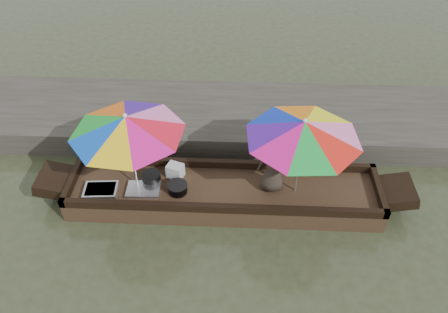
{
  "coord_description": "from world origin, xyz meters",
  "views": [
    {
      "loc": [
        0.26,
        -5.41,
        5.85
      ],
      "look_at": [
        0.0,
        0.1,
        1.0
      ],
      "focal_mm": 35.0,
      "sensor_mm": 36.0,
      "label": 1
    }
  ],
  "objects_px": {
    "supply_bag": "(175,171)",
    "umbrella_stern": "(300,157)",
    "umbrella_bow": "(132,152)",
    "cooking_pot": "(151,178)",
    "vendor": "(273,165)",
    "tray_scallop": "(143,190)",
    "boat_hull": "(224,195)",
    "tray_crayfish": "(101,190)",
    "charcoal_grill": "(178,188)"
  },
  "relations": [
    {
      "from": "tray_crayfish",
      "to": "supply_bag",
      "type": "xyz_separation_m",
      "value": [
        1.25,
        0.47,
        0.09
      ]
    },
    {
      "from": "boat_hull",
      "to": "vendor",
      "type": "xyz_separation_m",
      "value": [
        0.83,
        0.04,
        0.72
      ]
    },
    {
      "from": "cooking_pot",
      "to": "charcoal_grill",
      "type": "height_order",
      "value": "cooking_pot"
    },
    {
      "from": "charcoal_grill",
      "to": "tray_crayfish",
      "type": "bearing_deg",
      "value": -176.63
    },
    {
      "from": "cooking_pot",
      "to": "vendor",
      "type": "xyz_separation_m",
      "value": [
        2.13,
        -0.07,
        0.46
      ]
    },
    {
      "from": "cooking_pot",
      "to": "supply_bag",
      "type": "xyz_separation_m",
      "value": [
        0.41,
        0.15,
        0.04
      ]
    },
    {
      "from": "tray_scallop",
      "to": "umbrella_bow",
      "type": "xyz_separation_m",
      "value": [
        -0.13,
        0.14,
        0.74
      ]
    },
    {
      "from": "umbrella_bow",
      "to": "charcoal_grill",
      "type": "bearing_deg",
      "value": -9.83
    },
    {
      "from": "cooking_pot",
      "to": "tray_crayfish",
      "type": "bearing_deg",
      "value": -159.29
    },
    {
      "from": "tray_crayfish",
      "to": "umbrella_stern",
      "type": "relative_size",
      "value": 0.31
    },
    {
      "from": "boat_hull",
      "to": "cooking_pot",
      "type": "xyz_separation_m",
      "value": [
        -1.3,
        0.11,
        0.26
      ]
    },
    {
      "from": "umbrella_bow",
      "to": "umbrella_stern",
      "type": "relative_size",
      "value": 1.0
    },
    {
      "from": "charcoal_grill",
      "to": "cooking_pot",
      "type": "bearing_deg",
      "value": 154.62
    },
    {
      "from": "tray_crayfish",
      "to": "vendor",
      "type": "distance_m",
      "value": 3.02
    },
    {
      "from": "vendor",
      "to": "umbrella_bow",
      "type": "bearing_deg",
      "value": 2.76
    },
    {
      "from": "cooking_pot",
      "to": "vendor",
      "type": "bearing_deg",
      "value": -1.81
    },
    {
      "from": "boat_hull",
      "to": "umbrella_stern",
      "type": "height_order",
      "value": "umbrella_stern"
    },
    {
      "from": "umbrella_bow",
      "to": "tray_crayfish",
      "type": "bearing_deg",
      "value": -161.13
    },
    {
      "from": "cooking_pot",
      "to": "tray_scallop",
      "type": "xyz_separation_m",
      "value": [
        -0.1,
        -0.25,
        -0.06
      ]
    },
    {
      "from": "supply_bag",
      "to": "umbrella_stern",
      "type": "distance_m",
      "value": 2.24
    },
    {
      "from": "vendor",
      "to": "umbrella_stern",
      "type": "relative_size",
      "value": 0.58
    },
    {
      "from": "cooking_pot",
      "to": "tray_scallop",
      "type": "distance_m",
      "value": 0.27
    },
    {
      "from": "tray_crayfish",
      "to": "tray_scallop",
      "type": "relative_size",
      "value": 1.0
    },
    {
      "from": "tray_scallop",
      "to": "umbrella_stern",
      "type": "bearing_deg",
      "value": 2.94
    },
    {
      "from": "tray_scallop",
      "to": "umbrella_stern",
      "type": "distance_m",
      "value": 2.76
    },
    {
      "from": "supply_bag",
      "to": "umbrella_bow",
      "type": "bearing_deg",
      "value": -157.86
    },
    {
      "from": "boat_hull",
      "to": "cooking_pot",
      "type": "relative_size",
      "value": 16.47
    },
    {
      "from": "cooking_pot",
      "to": "umbrella_bow",
      "type": "bearing_deg",
      "value": -154.75
    },
    {
      "from": "tray_scallop",
      "to": "boat_hull",
      "type": "bearing_deg",
      "value": 5.55
    },
    {
      "from": "supply_bag",
      "to": "umbrella_stern",
      "type": "xyz_separation_m",
      "value": [
        2.13,
        -0.26,
        0.65
      ]
    },
    {
      "from": "tray_scallop",
      "to": "tray_crayfish",
      "type": "bearing_deg",
      "value": -174.57
    },
    {
      "from": "vendor",
      "to": "umbrella_bow",
      "type": "xyz_separation_m",
      "value": [
        -2.37,
        -0.04,
        0.23
      ]
    },
    {
      "from": "tray_scallop",
      "to": "charcoal_grill",
      "type": "relative_size",
      "value": 1.73
    },
    {
      "from": "supply_bag",
      "to": "umbrella_stern",
      "type": "bearing_deg",
      "value": -7.05
    },
    {
      "from": "tray_crayfish",
      "to": "umbrella_stern",
      "type": "distance_m",
      "value": 3.46
    },
    {
      "from": "charcoal_grill",
      "to": "vendor",
      "type": "bearing_deg",
      "value": 5.95
    },
    {
      "from": "supply_bag",
      "to": "umbrella_bow",
      "type": "xyz_separation_m",
      "value": [
        -0.65,
        -0.26,
        0.65
      ]
    },
    {
      "from": "charcoal_grill",
      "to": "umbrella_stern",
      "type": "height_order",
      "value": "umbrella_stern"
    },
    {
      "from": "vendor",
      "to": "supply_bag",
      "type": "bearing_deg",
      "value": -5.6
    },
    {
      "from": "vendor",
      "to": "charcoal_grill",
      "type": "bearing_deg",
      "value": 7.66
    },
    {
      "from": "boat_hull",
      "to": "tray_scallop",
      "type": "bearing_deg",
      "value": -174.45
    },
    {
      "from": "boat_hull",
      "to": "supply_bag",
      "type": "xyz_separation_m",
      "value": [
        -0.88,
        0.26,
        0.3
      ]
    },
    {
      "from": "tray_scallop",
      "to": "supply_bag",
      "type": "distance_m",
      "value": 0.66
    },
    {
      "from": "umbrella_stern",
      "to": "charcoal_grill",
      "type": "bearing_deg",
      "value": -176.44
    },
    {
      "from": "tray_crayfish",
      "to": "charcoal_grill",
      "type": "xyz_separation_m",
      "value": [
        1.34,
        0.08,
        0.03
      ]
    },
    {
      "from": "boat_hull",
      "to": "charcoal_grill",
      "type": "distance_m",
      "value": 0.85
    },
    {
      "from": "vendor",
      "to": "cooking_pot",
      "type": "bearing_deg",
      "value": -0.09
    },
    {
      "from": "vendor",
      "to": "umbrella_bow",
      "type": "relative_size",
      "value": 0.58
    },
    {
      "from": "tray_crayfish",
      "to": "charcoal_grill",
      "type": "distance_m",
      "value": 1.34
    },
    {
      "from": "charcoal_grill",
      "to": "supply_bag",
      "type": "height_order",
      "value": "supply_bag"
    }
  ]
}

